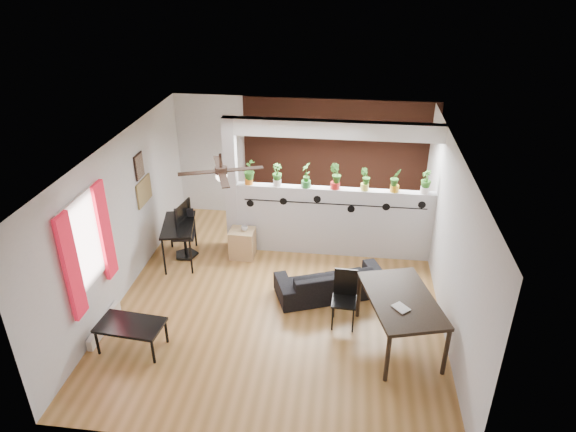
# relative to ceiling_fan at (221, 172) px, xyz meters

# --- Properties ---
(room_shell) EXTENTS (6.30, 7.10, 2.90)m
(room_shell) POSITION_rel_ceiling_fan_xyz_m (0.80, 0.30, -1.01)
(room_shell) COLOR olive
(room_shell) RESTS_ON ground
(partition_wall) EXTENTS (3.60, 0.18, 1.35)m
(partition_wall) POSITION_rel_ceiling_fan_xyz_m (1.60, 1.80, -1.64)
(partition_wall) COLOR #BCBCC1
(partition_wall) RESTS_ON ground
(ceiling_header) EXTENTS (3.60, 0.18, 0.30)m
(ceiling_header) POSITION_rel_ceiling_fan_xyz_m (1.60, 1.80, 0.14)
(ceiling_header) COLOR white
(ceiling_header) RESTS_ON room_shell
(pier_column) EXTENTS (0.22, 0.20, 2.60)m
(pier_column) POSITION_rel_ceiling_fan_xyz_m (-0.31, 1.80, -1.01)
(pier_column) COLOR #BCBCC1
(pier_column) RESTS_ON ground
(brick_panel) EXTENTS (3.90, 0.05, 2.60)m
(brick_panel) POSITION_rel_ceiling_fan_xyz_m (1.60, 3.27, -1.01)
(brick_panel) COLOR #9A462C
(brick_panel) RESTS_ON ground
(vine_decal) EXTENTS (3.31, 0.01, 0.30)m
(vine_decal) POSITION_rel_ceiling_fan_xyz_m (1.60, 1.70, -1.23)
(vine_decal) COLOR black
(vine_decal) RESTS_ON partition_wall
(window_assembly) EXTENTS (0.09, 1.30, 1.55)m
(window_assembly) POSITION_rel_ceiling_fan_xyz_m (-1.76, -0.90, -0.81)
(window_assembly) COLOR white
(window_assembly) RESTS_ON room_shell
(baseboard_heater) EXTENTS (0.08, 1.00, 0.18)m
(baseboard_heater) POSITION_rel_ceiling_fan_xyz_m (-1.74, -0.90, -2.22)
(baseboard_heater) COLOR silver
(baseboard_heater) RESTS_ON ground
(corkboard) EXTENTS (0.03, 0.60, 0.45)m
(corkboard) POSITION_rel_ceiling_fan_xyz_m (-1.78, 1.25, -0.96)
(corkboard) COLOR olive
(corkboard) RESTS_ON room_shell
(framed_art) EXTENTS (0.03, 0.34, 0.44)m
(framed_art) POSITION_rel_ceiling_fan_xyz_m (-1.78, 1.20, -0.46)
(framed_art) COLOR #8C7259
(framed_art) RESTS_ON room_shell
(ceiling_fan) EXTENTS (1.19, 1.19, 0.43)m
(ceiling_fan) POSITION_rel_ceiling_fan_xyz_m (0.00, 0.00, 0.00)
(ceiling_fan) COLOR black
(ceiling_fan) RESTS_ON room_shell
(potted_plant_0) EXTENTS (0.26, 0.27, 0.42)m
(potted_plant_0) POSITION_rel_ceiling_fan_xyz_m (0.02, 1.80, -0.74)
(potted_plant_0) COLOR orange
(potted_plant_0) RESTS_ON partition_wall
(potted_plant_1) EXTENTS (0.27, 0.26, 0.41)m
(potted_plant_1) POSITION_rel_ceiling_fan_xyz_m (0.55, 1.80, -0.74)
(potted_plant_1) COLOR white
(potted_plant_1) RESTS_ON partition_wall
(potted_plant_2) EXTENTS (0.22, 0.26, 0.47)m
(potted_plant_2) POSITION_rel_ceiling_fan_xyz_m (1.07, 1.80, -0.72)
(potted_plant_2) COLOR #2E7F37
(potted_plant_2) RESTS_ON partition_wall
(potted_plant_3) EXTENTS (0.29, 0.26, 0.46)m
(potted_plant_3) POSITION_rel_ceiling_fan_xyz_m (1.60, 1.80, -0.72)
(potted_plant_3) COLOR red
(potted_plant_3) RESTS_ON partition_wall
(potted_plant_4) EXTENTS (0.21, 0.17, 0.41)m
(potted_plant_4) POSITION_rel_ceiling_fan_xyz_m (2.13, 1.80, -0.75)
(potted_plant_4) COLOR #EBDC53
(potted_plant_4) RESTS_ON partition_wall
(potted_plant_5) EXTENTS (0.28, 0.25, 0.43)m
(potted_plant_5) POSITION_rel_ceiling_fan_xyz_m (2.65, 1.80, -0.73)
(potted_plant_5) COLOR orange
(potted_plant_5) RESTS_ON partition_wall
(potted_plant_6) EXTENTS (0.25, 0.27, 0.43)m
(potted_plant_6) POSITION_rel_ceiling_fan_xyz_m (3.18, 1.80, -0.74)
(potted_plant_6) COLOR white
(potted_plant_6) RESTS_ON partition_wall
(sofa) EXTENTS (1.85, 1.25, 0.50)m
(sofa) POSITION_rel_ceiling_fan_xyz_m (1.63, 0.46, -2.06)
(sofa) COLOR black
(sofa) RESTS_ON ground
(cube_shelf) EXTENTS (0.46, 0.41, 0.55)m
(cube_shelf) POSITION_rel_ceiling_fan_xyz_m (-0.08, 1.46, -2.04)
(cube_shelf) COLOR tan
(cube_shelf) RESTS_ON ground
(cup) EXTENTS (0.12, 0.12, 0.09)m
(cup) POSITION_rel_ceiling_fan_xyz_m (-0.03, 1.46, -1.71)
(cup) COLOR gray
(cup) RESTS_ON cube_shelf
(computer_desk) EXTENTS (0.76, 1.14, 0.76)m
(computer_desk) POSITION_rel_ceiling_fan_xyz_m (-1.19, 1.19, -1.63)
(computer_desk) COLOR black
(computer_desk) RESTS_ON ground
(monitor) EXTENTS (0.33, 0.10, 0.19)m
(monitor) POSITION_rel_ceiling_fan_xyz_m (-1.19, 1.34, -1.46)
(monitor) COLOR black
(monitor) RESTS_ON computer_desk
(office_chair) EXTENTS (0.47, 0.47, 0.90)m
(office_chair) POSITION_rel_ceiling_fan_xyz_m (-1.15, 1.38, -1.92)
(office_chair) COLOR black
(office_chair) RESTS_ON ground
(dining_table) EXTENTS (1.26, 1.66, 0.81)m
(dining_table) POSITION_rel_ceiling_fan_xyz_m (2.68, -0.64, -1.59)
(dining_table) COLOR black
(dining_table) RESTS_ON ground
(book) EXTENTS (0.28, 0.28, 0.02)m
(book) POSITION_rel_ceiling_fan_xyz_m (2.58, -0.94, -1.50)
(book) COLOR gray
(book) RESTS_ON dining_table
(folding_chair) EXTENTS (0.38, 0.38, 0.91)m
(folding_chair) POSITION_rel_ceiling_fan_xyz_m (1.87, -0.24, -1.78)
(folding_chair) COLOR black
(folding_chair) RESTS_ON ground
(coffee_table) EXTENTS (0.98, 0.60, 0.44)m
(coffee_table) POSITION_rel_ceiling_fan_xyz_m (-1.14, -1.24, -1.92)
(coffee_table) COLOR black
(coffee_table) RESTS_ON ground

